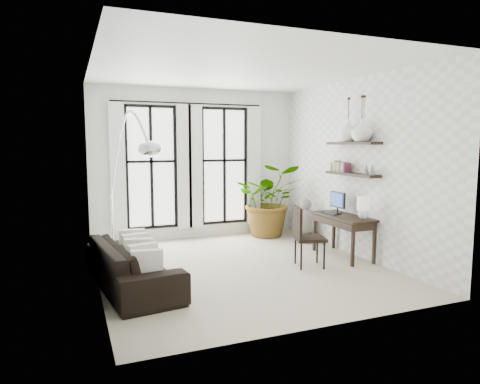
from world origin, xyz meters
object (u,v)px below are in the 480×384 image
desk_chair (304,233)px  arc_lamp (128,147)px  sofa (132,265)px  plant (270,200)px  buddha (305,223)px  desk (345,219)px

desk_chair → arc_lamp: (-2.69, 0.96, 1.41)m
sofa → plant: 4.10m
plant → buddha: bearing=-61.1°
sofa → desk: size_ratio=1.73×
sofa → desk_chair: size_ratio=2.21×
plant → desk: (0.43, -2.17, -0.09)m
arc_lamp → buddha: arc_lamp is taller
desk_chair → arc_lamp: size_ratio=0.40×
arc_lamp → buddha: (3.65, 0.64, -1.60)m
sofa → plant: size_ratio=1.39×
sofa → plant: (3.31, 2.37, 0.48)m
buddha → sofa: bearing=-157.2°
sofa → arc_lamp: (0.10, 0.94, 1.66)m
desk → buddha: desk is taller
plant → desk_chair: (-0.52, -2.39, -0.23)m
desk_chair → sofa: bearing=-165.4°
desk → arc_lamp: (-3.64, 0.73, 1.27)m
plant → desk_chair: plant is taller
desk → sofa: bearing=-176.9°
desk_chair → arc_lamp: bearing=175.4°
sofa → plant: plant is taller
plant → desk_chair: bearing=-102.2°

